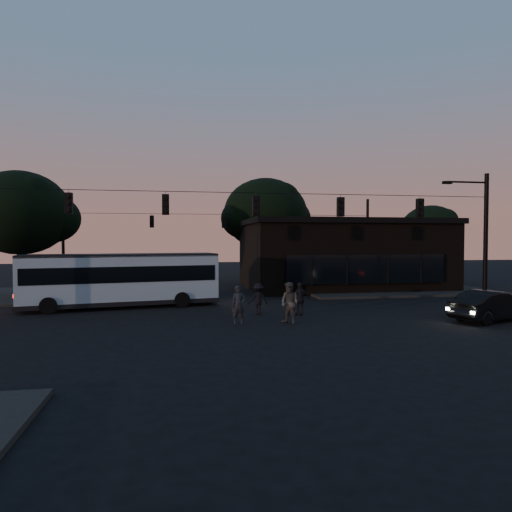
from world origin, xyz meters
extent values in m
plane|color=black|center=(0.00, 0.00, 0.00)|extent=(120.00, 120.00, 0.00)
cube|color=black|center=(12.00, 14.00, 0.07)|extent=(14.00, 10.00, 0.15)
cube|color=black|center=(-14.00, 14.00, 0.07)|extent=(14.00, 10.00, 0.15)
cube|color=black|center=(9.00, 16.00, 2.50)|extent=(15.00, 10.00, 5.00)
cube|color=black|center=(9.00, 16.00, 5.20)|extent=(15.40, 10.40, 0.40)
cube|color=black|center=(9.00, 10.88, 1.80)|extent=(11.50, 0.18, 2.00)
cylinder|color=black|center=(4.00, 22.00, 2.00)|extent=(0.44, 0.44, 4.00)
ellipsoid|color=black|center=(4.00, 22.00, 6.20)|extent=(7.60, 7.60, 6.46)
cylinder|color=black|center=(18.00, 18.00, 1.50)|extent=(0.44, 0.44, 3.00)
ellipsoid|color=black|center=(18.00, 18.00, 4.65)|extent=(5.20, 5.20, 4.42)
cylinder|color=black|center=(-14.00, 13.00, 1.80)|extent=(0.44, 0.44, 3.60)
ellipsoid|color=black|center=(-14.00, 13.00, 5.58)|extent=(6.40, 6.40, 5.44)
cylinder|color=black|center=(13.00, 4.00, 3.75)|extent=(0.24, 0.24, 7.50)
cylinder|color=black|center=(0.00, 4.00, 6.20)|extent=(26.00, 0.03, 0.03)
cube|color=black|center=(-9.00, 4.00, 5.55)|extent=(0.34, 0.30, 1.00)
cube|color=black|center=(-4.50, 4.00, 5.55)|extent=(0.34, 0.30, 1.00)
cube|color=black|center=(0.00, 4.00, 5.55)|extent=(0.34, 0.30, 1.00)
cube|color=black|center=(4.50, 4.00, 5.55)|extent=(0.34, 0.30, 1.00)
cube|color=black|center=(9.00, 4.00, 5.55)|extent=(0.34, 0.30, 1.00)
cylinder|color=black|center=(-13.00, 20.00, 3.75)|extent=(0.24, 0.24, 7.50)
cylinder|color=black|center=(13.00, 20.00, 3.75)|extent=(0.24, 0.24, 7.50)
cylinder|color=black|center=(0.00, 20.00, 6.00)|extent=(26.00, 0.03, 0.03)
cube|color=black|center=(-6.00, 20.00, 5.35)|extent=(0.34, 0.30, 1.00)
cube|color=black|center=(0.00, 20.00, 5.35)|extent=(0.34, 0.30, 1.00)
cube|color=black|center=(6.00, 20.00, 5.35)|extent=(0.34, 0.30, 1.00)
cube|color=#99B4C3|center=(-7.05, 7.82, 1.69)|extent=(10.91, 4.25, 2.52)
cube|color=black|center=(-7.05, 7.82, 1.94)|extent=(10.50, 4.22, 0.87)
cube|color=black|center=(-7.05, 7.82, 2.95)|extent=(10.91, 4.25, 0.15)
cube|color=black|center=(-7.05, 7.82, 0.34)|extent=(11.02, 4.33, 0.24)
cylinder|color=black|center=(-10.51, 5.98, 0.44)|extent=(0.90, 0.39, 0.87)
cylinder|color=black|center=(-10.93, 8.36, 0.44)|extent=(0.90, 0.39, 0.87)
cylinder|color=black|center=(-3.69, 7.19, 0.44)|extent=(0.90, 0.39, 0.87)
cylinder|color=black|center=(-4.12, 9.58, 0.44)|extent=(0.90, 0.39, 0.87)
imported|color=black|center=(10.62, 0.28, 0.72)|extent=(4.64, 2.80, 1.44)
imported|color=black|center=(-1.21, 1.69, 0.87)|extent=(0.65, 0.44, 1.73)
imported|color=#403E3A|center=(1.08, 1.24, 0.95)|extent=(1.13, 1.17, 1.89)
imported|color=black|center=(2.15, 3.34, 0.83)|extent=(1.01, 0.51, 1.66)
imported|color=black|center=(0.11, 3.99, 0.79)|extent=(1.06, 0.65, 1.59)
camera|label=1|loc=(-3.97, -18.82, 3.81)|focal=32.00mm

